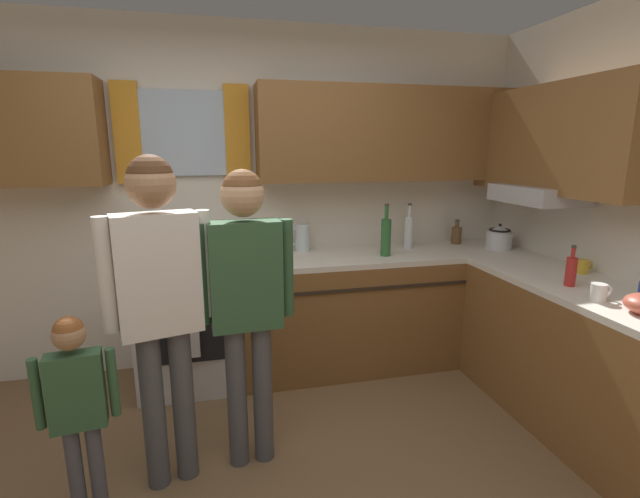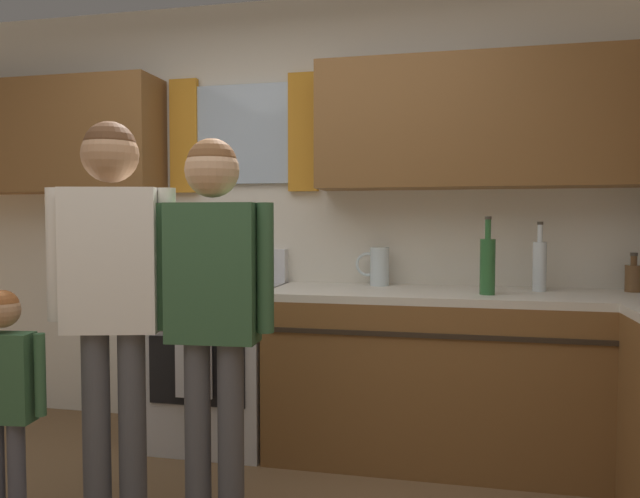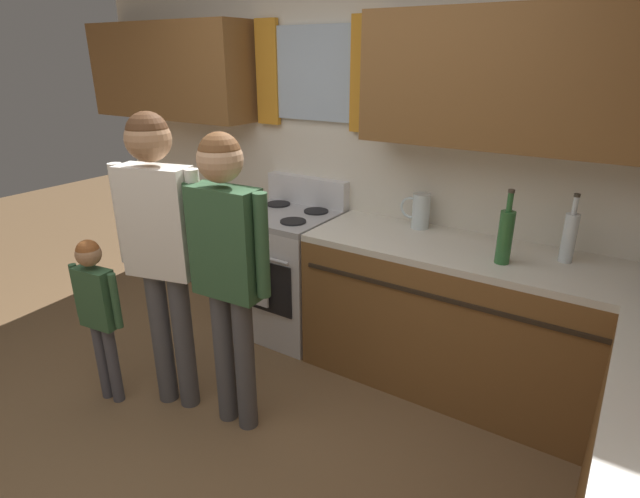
% 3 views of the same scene
% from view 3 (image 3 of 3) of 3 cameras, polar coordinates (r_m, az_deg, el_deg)
% --- Properties ---
extents(ground_plane, '(12.00, 12.00, 0.00)m').
position_cam_3_polar(ground_plane, '(2.75, -17.92, -24.23)').
color(ground_plane, brown).
extents(back_wall_unit, '(4.60, 0.42, 2.60)m').
position_cam_3_polar(back_wall_unit, '(3.36, 4.26, 14.07)').
color(back_wall_unit, silver).
rests_on(back_wall_unit, ground).
extents(kitchen_counter_run, '(2.31, 2.22, 0.90)m').
position_cam_3_polar(kitchen_counter_run, '(2.64, 24.71, -14.76)').
color(kitchen_counter_run, brown).
rests_on(kitchen_counter_run, ground).
extents(stove_oven, '(0.66, 0.67, 1.10)m').
position_cam_3_polar(stove_oven, '(3.62, -3.74, -2.43)').
color(stove_oven, silver).
rests_on(stove_oven, ground).
extents(bottle_tall_clear, '(0.07, 0.07, 0.37)m').
position_cam_3_polar(bottle_tall_clear, '(2.90, 26.48, 1.32)').
color(bottle_tall_clear, silver).
rests_on(bottle_tall_clear, kitchen_counter_run).
extents(bottle_wine_green, '(0.08, 0.08, 0.39)m').
position_cam_3_polar(bottle_wine_green, '(2.74, 20.30, 1.45)').
color(bottle_wine_green, '#2D6633').
rests_on(bottle_wine_green, kitchen_counter_run).
extents(water_pitcher, '(0.19, 0.11, 0.22)m').
position_cam_3_polar(water_pitcher, '(3.19, 11.28, 4.29)').
color(water_pitcher, silver).
rests_on(water_pitcher, kitchen_counter_run).
extents(adult_holding_child, '(0.50, 0.25, 1.67)m').
position_cam_3_polar(adult_holding_child, '(2.74, -17.75, 1.70)').
color(adult_holding_child, '#4C4C51').
rests_on(adult_holding_child, ground).
extents(adult_in_plaid, '(0.50, 0.22, 1.60)m').
position_cam_3_polar(adult_in_plaid, '(2.50, -10.54, -0.57)').
color(adult_in_plaid, '#4C4C51').
rests_on(adult_in_plaid, ground).
extents(small_child, '(0.33, 0.14, 1.01)m').
position_cam_3_polar(small_child, '(3.05, -23.98, -5.70)').
color(small_child, '#4C4C56').
rests_on(small_child, ground).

